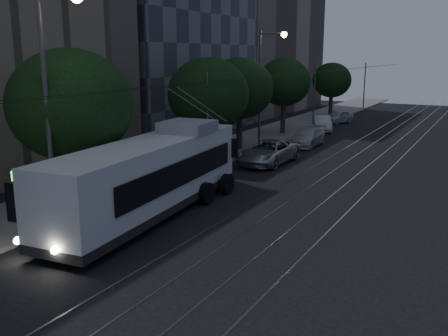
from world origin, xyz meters
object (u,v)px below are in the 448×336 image
car_white_c (322,123)px  streetlamp_far (265,77)px  car_white_b (307,137)px  pickup_silver (269,152)px  streetlamp_near (52,87)px  trolleybus (152,176)px  car_white_a (273,151)px  car_white_d (338,117)px

car_white_c → streetlamp_far: 11.42m
car_white_c → car_white_b: bearing=-103.5°
pickup_silver → car_white_b: bearing=91.8°
car_white_c → streetlamp_near: 31.35m
car_white_c → streetlamp_near: size_ratio=0.45×
trolleybus → streetlamp_far: 18.13m
car_white_c → streetlamp_near: bearing=-115.6°
car_white_b → streetlamp_near: bearing=-96.0°
car_white_a → car_white_d: (-1.33, 20.11, 0.08)m
trolleybus → car_white_a: (-0.07, 13.80, -1.18)m
car_white_a → streetlamp_far: 6.58m
car_white_a → car_white_c: (-1.11, 14.11, 0.10)m
car_white_b → streetlamp_near: streetlamp_near is taller
pickup_silver → streetlamp_far: bearing=119.3°
pickup_silver → streetlamp_near: 16.43m
car_white_c → pickup_silver: bearing=-108.1°
trolleybus → car_white_d: trolleybus is taller
trolleybus → pickup_silver: 12.46m
car_white_a → car_white_b: car_white_b is taller
car_white_d → streetlamp_far: (-1.10, -16.33, 4.73)m
car_white_a → car_white_c: size_ratio=0.83×
car_white_c → car_white_d: car_white_c is taller
car_white_b → car_white_c: bearing=100.5°
streetlamp_near → car_white_a: bearing=81.8°
pickup_silver → car_white_b: 7.46m
streetlamp_near → car_white_c: bearing=87.6°
trolleybus → streetlamp_near: (-2.49, -2.99, 4.01)m
car_white_b → car_white_c: car_white_c is taller
trolleybus → car_white_b: (0.20, 19.87, -1.09)m
car_white_a → car_white_c: car_white_c is taller
trolleybus → car_white_a: size_ratio=3.65×
pickup_silver → car_white_a: size_ratio=1.53×
car_white_c → streetlamp_near: (-1.31, -30.91, 5.09)m
pickup_silver → car_white_a: (-0.27, 1.39, -0.15)m
car_white_b → streetlamp_near: size_ratio=0.50×
car_white_d → streetlamp_near: 37.28m
car_white_b → car_white_d: (-1.60, 14.04, -0.01)m
car_white_a → streetlamp_far: (-2.43, 3.79, 4.81)m
pickup_silver → car_white_a: bearing=102.7°
car_white_b → car_white_d: car_white_b is taller
car_white_a → car_white_b: 6.08m
pickup_silver → trolleybus: bearing=-89.2°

